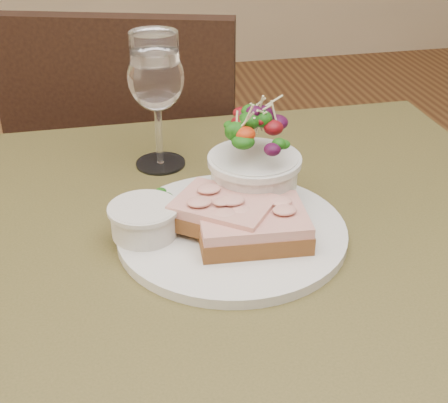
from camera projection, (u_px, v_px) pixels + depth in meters
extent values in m
cube|color=#3F3B1B|center=(240.00, 269.00, 0.71)|extent=(0.80, 0.80, 0.04)
cylinder|color=black|center=(10.00, 351.00, 1.12)|extent=(0.05, 0.05, 0.71)
cylinder|color=black|center=(364.00, 301.00, 1.24)|extent=(0.05, 0.05, 0.71)
cube|color=black|center=(147.00, 196.00, 1.42)|extent=(0.52, 0.52, 0.04)
cube|color=black|center=(120.00, 140.00, 1.14)|extent=(0.41, 0.16, 0.45)
cube|color=black|center=(153.00, 275.00, 1.53)|extent=(0.45, 0.45, 0.45)
cylinder|color=silver|center=(232.00, 232.00, 0.72)|extent=(0.27, 0.27, 0.01)
cube|color=#543016|center=(252.00, 230.00, 0.70)|extent=(0.13, 0.10, 0.02)
cube|color=beige|center=(253.00, 217.00, 0.69)|extent=(0.12, 0.10, 0.01)
cube|color=#543016|center=(223.00, 217.00, 0.71)|extent=(0.13, 0.13, 0.02)
cube|color=beige|center=(223.00, 205.00, 0.70)|extent=(0.13, 0.13, 0.01)
cylinder|color=beige|center=(144.00, 220.00, 0.70)|extent=(0.07, 0.07, 0.04)
cylinder|color=brown|center=(143.00, 209.00, 0.69)|extent=(0.07, 0.07, 0.01)
cylinder|color=silver|center=(254.00, 178.00, 0.76)|extent=(0.10, 0.10, 0.06)
ellipsoid|color=#103409|center=(255.00, 136.00, 0.73)|extent=(0.09, 0.09, 0.06)
ellipsoid|color=#103409|center=(164.00, 197.00, 0.77)|extent=(0.04, 0.04, 0.01)
sphere|color=maroon|center=(152.00, 199.00, 0.76)|extent=(0.02, 0.02, 0.02)
cylinder|color=white|center=(161.00, 163.00, 0.89)|extent=(0.07, 0.07, 0.00)
cylinder|color=white|center=(159.00, 133.00, 0.86)|extent=(0.01, 0.01, 0.09)
ellipsoid|color=white|center=(156.00, 77.00, 0.82)|extent=(0.08, 0.08, 0.09)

